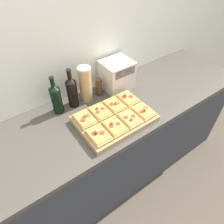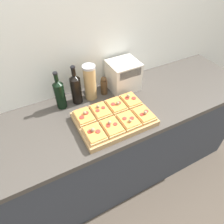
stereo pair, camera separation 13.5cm
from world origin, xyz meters
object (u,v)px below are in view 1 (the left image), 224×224
at_px(olive_oil_bottle, 56,98).
at_px(toaster_oven, 117,75).
at_px(cutting_board, 115,119).
at_px(grain_jar_tall, 86,84).
at_px(pepper_mill, 99,86).
at_px(wine_bottle, 72,91).

bearing_deg(olive_oil_bottle, toaster_oven, -0.09).
relative_size(cutting_board, grain_jar_tall, 1.82).
bearing_deg(pepper_mill, olive_oil_bottle, -180.00).
height_order(pepper_mill, toaster_oven, toaster_oven).
bearing_deg(wine_bottle, cutting_board, -65.02).
height_order(cutting_board, wine_bottle, wine_bottle).
bearing_deg(wine_bottle, olive_oil_bottle, -180.00).
bearing_deg(wine_bottle, grain_jar_tall, 0.00).
bearing_deg(grain_jar_tall, olive_oil_bottle, -180.00).
distance_m(grain_jar_tall, pepper_mill, 0.13).
relative_size(olive_oil_bottle, grain_jar_tall, 1.05).
relative_size(olive_oil_bottle, wine_bottle, 0.96).
bearing_deg(wine_bottle, pepper_mill, 0.00).
bearing_deg(olive_oil_bottle, wine_bottle, 0.00).
bearing_deg(grain_jar_tall, pepper_mill, 0.00).
distance_m(olive_oil_bottle, toaster_oven, 0.52).
height_order(cutting_board, olive_oil_bottle, olive_oil_bottle).
distance_m(cutting_board, pepper_mill, 0.33).
bearing_deg(grain_jar_tall, wine_bottle, 180.00).
height_order(olive_oil_bottle, grain_jar_tall, olive_oil_bottle).
xyz_separation_m(grain_jar_tall, toaster_oven, (0.28, -0.00, -0.02)).
height_order(cutting_board, pepper_mill, pepper_mill).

